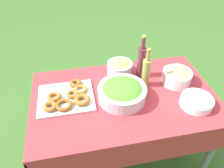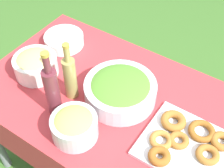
# 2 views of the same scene
# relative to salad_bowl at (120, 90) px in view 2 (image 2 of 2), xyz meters

# --- Properties ---
(picnic_table) EXTENTS (1.34, 0.82, 0.73)m
(picnic_table) POSITION_rel_salad_bowl_xyz_m (-0.02, -0.02, -0.16)
(picnic_table) COLOR #B73338
(picnic_table) RESTS_ON ground_plane
(salad_bowl) EXTENTS (0.34, 0.34, 0.12)m
(salad_bowl) POSITION_rel_salad_bowl_xyz_m (0.00, 0.00, 0.00)
(salad_bowl) COLOR silver
(salad_bowl) RESTS_ON picnic_table
(pasta_bowl) EXTENTS (0.22, 0.22, 0.12)m
(pasta_bowl) POSITION_rel_salad_bowl_xyz_m (-0.45, -0.09, 0.00)
(pasta_bowl) COLOR white
(pasta_bowl) RESTS_ON picnic_table
(donut_platter) EXTENTS (0.39, 0.35, 0.05)m
(donut_platter) POSITION_rel_salad_bowl_xyz_m (0.38, -0.06, -0.04)
(donut_platter) COLOR silver
(donut_platter) RESTS_ON picnic_table
(plate_stack) EXTENTS (0.22, 0.22, 0.06)m
(plate_stack) POSITION_rel_salad_bowl_xyz_m (-0.49, 0.16, -0.03)
(plate_stack) COLOR white
(plate_stack) RESTS_ON picnic_table
(olive_oil_bottle) EXTENTS (0.06, 0.06, 0.32)m
(olive_oil_bottle) POSITION_rel_salad_bowl_xyz_m (-0.21, -0.11, 0.06)
(olive_oil_bottle) COLOR #998E4C
(olive_oil_bottle) RESTS_ON picnic_table
(wine_bottle) EXTENTS (0.07, 0.07, 0.36)m
(wine_bottle) POSITION_rel_salad_bowl_xyz_m (-0.21, -0.23, 0.08)
(wine_bottle) COLOR maroon
(wine_bottle) RESTS_ON picnic_table
(fruit_bowl) EXTENTS (0.20, 0.20, 0.13)m
(fruit_bowl) POSITION_rel_salad_bowl_xyz_m (-0.05, -0.28, 0.00)
(fruit_bowl) COLOR silver
(fruit_bowl) RESTS_ON picnic_table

